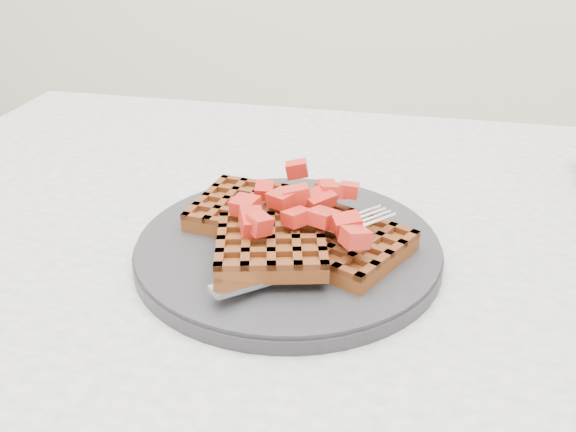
{
  "coord_description": "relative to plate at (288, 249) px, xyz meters",
  "views": [
    {
      "loc": [
        -0.03,
        -0.47,
        1.04
      ],
      "look_at": [
        -0.14,
        -0.0,
        0.79
      ],
      "focal_mm": 40.0,
      "sensor_mm": 36.0,
      "label": 1
    }
  ],
  "objects": [
    {
      "name": "plate",
      "position": [
        0.0,
        0.0,
        0.0
      ],
      "size": [
        0.26,
        0.26,
        0.02
      ],
      "primitive_type": "cylinder",
      "color": "#242427",
      "rests_on": "table"
    },
    {
      "name": "fork",
      "position": [
        0.03,
        -0.03,
        0.02
      ],
      "size": [
        0.14,
        0.15,
        0.02
      ],
      "primitive_type": null,
      "rotation": [
        0.0,
        0.0,
        -0.74
      ],
      "color": "silver",
      "rests_on": "plate"
    },
    {
      "name": "strawberry_pile",
      "position": [
        0.0,
        0.0,
        0.05
      ],
      "size": [
        0.15,
        0.15,
        0.02
      ],
      "primitive_type": null,
      "color": "#9C0500",
      "rests_on": "waffles"
    },
    {
      "name": "table",
      "position": [
        0.14,
        0.0,
        -0.12
      ],
      "size": [
        1.2,
        0.8,
        0.75
      ],
      "color": "silver",
      "rests_on": "ground"
    },
    {
      "name": "waffles",
      "position": [
        0.0,
        -0.0,
        0.02
      ],
      "size": [
        0.21,
        0.18,
        0.03
      ],
      "color": "brown",
      "rests_on": "plate"
    }
  ]
}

